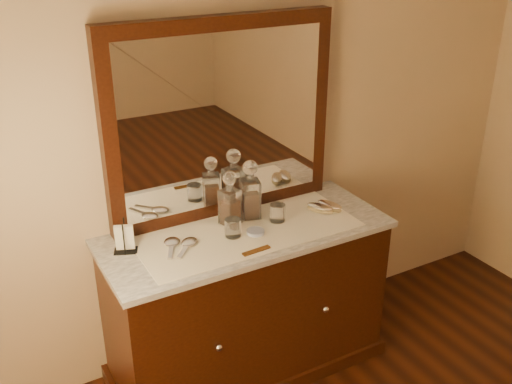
{
  "coord_description": "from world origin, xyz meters",
  "views": [
    {
      "loc": [
        -1.19,
        -0.29,
        2.25
      ],
      "look_at": [
        0.0,
        1.85,
        1.1
      ],
      "focal_mm": 41.12,
      "sensor_mm": 36.0,
      "label": 1
    }
  ],
  "objects_px": {
    "brush_far": "(330,206)",
    "hand_mirror_outer": "(172,244)",
    "comb": "(256,251)",
    "pin_dish": "(255,232)",
    "mirror_frame": "(222,120)",
    "napkin_rack": "(125,239)",
    "decanter_right": "(250,195)",
    "brush_near": "(320,208)",
    "dresser_cabinet": "(247,304)",
    "decanter_left": "(230,204)",
    "hand_mirror_inner": "(188,244)"
  },
  "relations": [
    {
      "from": "pin_dish",
      "to": "hand_mirror_outer",
      "type": "relative_size",
      "value": 0.44
    },
    {
      "from": "dresser_cabinet",
      "to": "brush_near",
      "type": "height_order",
      "value": "brush_near"
    },
    {
      "from": "napkin_rack",
      "to": "decanter_right",
      "type": "relative_size",
      "value": 0.51
    },
    {
      "from": "mirror_frame",
      "to": "decanter_left",
      "type": "relative_size",
      "value": 4.22
    },
    {
      "from": "napkin_rack",
      "to": "hand_mirror_inner",
      "type": "height_order",
      "value": "napkin_rack"
    },
    {
      "from": "comb",
      "to": "napkin_rack",
      "type": "bearing_deg",
      "value": 146.61
    },
    {
      "from": "pin_dish",
      "to": "brush_far",
      "type": "xyz_separation_m",
      "value": [
        0.47,
        0.03,
        0.01
      ]
    },
    {
      "from": "mirror_frame",
      "to": "hand_mirror_outer",
      "type": "relative_size",
      "value": 6.05
    },
    {
      "from": "decanter_left",
      "to": "hand_mirror_inner",
      "type": "xyz_separation_m",
      "value": [
        -0.27,
        -0.1,
        -0.1
      ]
    },
    {
      "from": "mirror_frame",
      "to": "brush_far",
      "type": "xyz_separation_m",
      "value": [
        0.49,
        -0.26,
        -0.48
      ]
    },
    {
      "from": "napkin_rack",
      "to": "pin_dish",
      "type": "bearing_deg",
      "value": -13.71
    },
    {
      "from": "dresser_cabinet",
      "to": "mirror_frame",
      "type": "bearing_deg",
      "value": 90.0
    },
    {
      "from": "pin_dish",
      "to": "hand_mirror_outer",
      "type": "xyz_separation_m",
      "value": [
        -0.4,
        0.09,
        0.0
      ]
    },
    {
      "from": "hand_mirror_inner",
      "to": "pin_dish",
      "type": "bearing_deg",
      "value": -8.89
    },
    {
      "from": "dresser_cabinet",
      "to": "decanter_left",
      "type": "height_order",
      "value": "decanter_left"
    },
    {
      "from": "napkin_rack",
      "to": "hand_mirror_outer",
      "type": "height_order",
      "value": "napkin_rack"
    },
    {
      "from": "comb",
      "to": "hand_mirror_inner",
      "type": "distance_m",
      "value": 0.32
    },
    {
      "from": "decanter_right",
      "to": "brush_near",
      "type": "height_order",
      "value": "decanter_right"
    },
    {
      "from": "comb",
      "to": "brush_far",
      "type": "relative_size",
      "value": 0.89
    },
    {
      "from": "napkin_rack",
      "to": "brush_near",
      "type": "distance_m",
      "value": 1.02
    },
    {
      "from": "brush_far",
      "to": "mirror_frame",
      "type": "bearing_deg",
      "value": 151.6
    },
    {
      "from": "mirror_frame",
      "to": "comb",
      "type": "xyz_separation_m",
      "value": [
        -0.06,
        -0.45,
        -0.49
      ]
    },
    {
      "from": "napkin_rack",
      "to": "brush_near",
      "type": "height_order",
      "value": "napkin_rack"
    },
    {
      "from": "decanter_left",
      "to": "brush_far",
      "type": "distance_m",
      "value": 0.55
    },
    {
      "from": "decanter_right",
      "to": "mirror_frame",
      "type": "bearing_deg",
      "value": 123.29
    },
    {
      "from": "decanter_left",
      "to": "brush_near",
      "type": "bearing_deg",
      "value": -13.34
    },
    {
      "from": "hand_mirror_inner",
      "to": "napkin_rack",
      "type": "bearing_deg",
      "value": 160.68
    },
    {
      "from": "decanter_right",
      "to": "brush_far",
      "type": "height_order",
      "value": "decanter_right"
    },
    {
      "from": "brush_far",
      "to": "hand_mirror_outer",
      "type": "relative_size",
      "value": 0.81
    },
    {
      "from": "decanter_right",
      "to": "hand_mirror_inner",
      "type": "xyz_separation_m",
      "value": [
        -0.39,
        -0.12,
        -0.11
      ]
    },
    {
      "from": "brush_near",
      "to": "hand_mirror_outer",
      "type": "relative_size",
      "value": 0.78
    },
    {
      "from": "dresser_cabinet",
      "to": "decanter_right",
      "type": "xyz_separation_m",
      "value": [
        0.09,
        0.11,
        0.56
      ]
    },
    {
      "from": "comb",
      "to": "brush_near",
      "type": "relative_size",
      "value": 0.92
    },
    {
      "from": "dresser_cabinet",
      "to": "mirror_frame",
      "type": "relative_size",
      "value": 1.17
    },
    {
      "from": "dresser_cabinet",
      "to": "brush_far",
      "type": "height_order",
      "value": "brush_far"
    },
    {
      "from": "dresser_cabinet",
      "to": "napkin_rack",
      "type": "relative_size",
      "value": 8.76
    },
    {
      "from": "decanter_right",
      "to": "brush_far",
      "type": "relative_size",
      "value": 1.94
    },
    {
      "from": "brush_near",
      "to": "brush_far",
      "type": "distance_m",
      "value": 0.06
    },
    {
      "from": "pin_dish",
      "to": "decanter_right",
      "type": "height_order",
      "value": "decanter_right"
    },
    {
      "from": "brush_far",
      "to": "hand_mirror_outer",
      "type": "distance_m",
      "value": 0.87
    },
    {
      "from": "dresser_cabinet",
      "to": "decanter_left",
      "type": "relative_size",
      "value": 4.92
    },
    {
      "from": "comb",
      "to": "hand_mirror_inner",
      "type": "xyz_separation_m",
      "value": [
        -0.25,
        0.2,
        0.0
      ]
    },
    {
      "from": "comb",
      "to": "brush_far",
      "type": "distance_m",
      "value": 0.58
    },
    {
      "from": "hand_mirror_outer",
      "to": "decanter_left",
      "type": "bearing_deg",
      "value": 10.1
    },
    {
      "from": "mirror_frame",
      "to": "napkin_rack",
      "type": "distance_m",
      "value": 0.74
    },
    {
      "from": "brush_far",
      "to": "hand_mirror_inner",
      "type": "height_order",
      "value": "brush_far"
    },
    {
      "from": "mirror_frame",
      "to": "pin_dish",
      "type": "distance_m",
      "value": 0.57
    },
    {
      "from": "mirror_frame",
      "to": "hand_mirror_outer",
      "type": "distance_m",
      "value": 0.65
    },
    {
      "from": "napkin_rack",
      "to": "brush_near",
      "type": "bearing_deg",
      "value": -6.05
    },
    {
      "from": "hand_mirror_outer",
      "to": "mirror_frame",
      "type": "bearing_deg",
      "value": 28.88
    }
  ]
}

